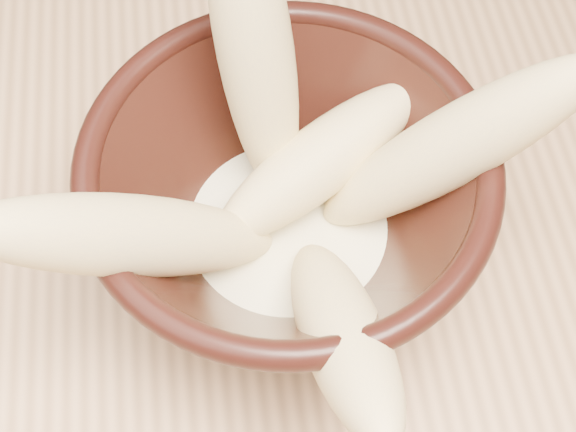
{
  "coord_description": "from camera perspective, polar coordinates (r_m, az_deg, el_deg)",
  "views": [
    {
      "loc": [
        0.13,
        -0.1,
        1.21
      ],
      "look_at": [
        0.16,
        0.13,
        0.81
      ],
      "focal_mm": 50.0,
      "sensor_mm": 36.0,
      "label": 1
    }
  ],
  "objects": [
    {
      "name": "banana_upright",
      "position": [
        0.43,
        -2.32,
        11.51
      ],
      "size": [
        0.07,
        0.11,
        0.2
      ],
      "primitive_type": "ellipsoid",
      "rotation": [
        0.32,
        0.0,
        3.39
      ],
      "color": "#F1D98E",
      "rests_on": "bowl"
    },
    {
      "name": "bowl",
      "position": [
        0.46,
        0.0,
        0.66
      ],
      "size": [
        0.23,
        0.23,
        0.12
      ],
      "rotation": [
        0.0,
        0.0,
        -0.35
      ],
      "color": "black",
      "rests_on": "table"
    },
    {
      "name": "banana_front",
      "position": [
        0.4,
        3.83,
        -8.24
      ],
      "size": [
        0.05,
        0.16,
        0.12
      ],
      "primitive_type": "ellipsoid",
      "rotation": [
        1.0,
        0.0,
        0.08
      ],
      "color": "#F1D98E",
      "rests_on": "bowl"
    },
    {
      "name": "banana_right",
      "position": [
        0.43,
        11.32,
        4.68
      ],
      "size": [
        0.16,
        0.06,
        0.16
      ],
      "primitive_type": "ellipsoid",
      "rotation": [
        0.73,
        0.0,
        1.48
      ],
      "color": "#F1D98E",
      "rests_on": "bowl"
    },
    {
      "name": "banana_left",
      "position": [
        0.41,
        -10.56,
        -1.41
      ],
      "size": [
        0.17,
        0.1,
        0.16
      ],
      "primitive_type": "ellipsoid",
      "rotation": [
        0.82,
        0.0,
        -1.23
      ],
      "color": "#F1D98E",
      "rests_on": "bowl"
    },
    {
      "name": "banana_across",
      "position": [
        0.46,
        2.26,
        3.92
      ],
      "size": [
        0.15,
        0.11,
        0.07
      ],
      "primitive_type": "ellipsoid",
      "rotation": [
        1.4,
        0.0,
        2.09
      ],
      "color": "#F1D98E",
      "rests_on": "bowl"
    },
    {
      "name": "milk_puddle",
      "position": [
        0.48,
        -0.0,
        -1.17
      ],
      "size": [
        0.13,
        0.13,
        0.02
      ],
      "primitive_type": "cylinder",
      "color": "#F6EFC6",
      "rests_on": "bowl"
    }
  ]
}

